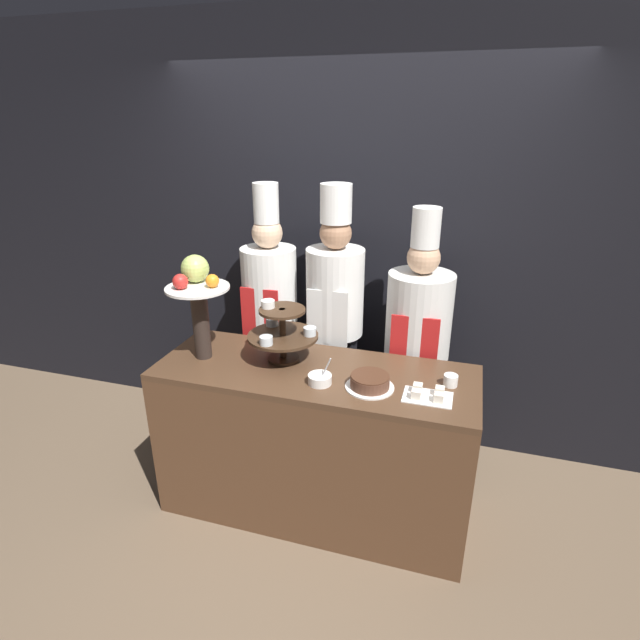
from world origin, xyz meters
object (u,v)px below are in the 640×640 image
object	(u,v)px
cake_round	(370,382)
cake_square_tray	(428,395)
cup_white	(451,380)
chef_center_right	(417,339)
serving_bowl_near	(320,379)
fruit_pedestal	(197,293)
chef_left	(270,313)
chef_center_left	(335,316)
tiered_stand	(282,331)

from	to	relation	value
cake_round	cake_square_tray	bearing A→B (deg)	-2.56
cup_white	chef_center_right	world-z (taller)	chef_center_right
cup_white	serving_bowl_near	size ratio (longest dim) A/B	0.47
chef_center_right	serving_bowl_near	bearing A→B (deg)	-121.31
chef_center_right	fruit_pedestal	bearing A→B (deg)	-154.43
chef_left	chef_center_left	xyz separation A→B (m)	(0.43, 0.00, 0.03)
chef_left	chef_center_left	bearing A→B (deg)	0.01
fruit_pedestal	tiered_stand	bearing A→B (deg)	8.76
cake_square_tray	chef_left	distance (m)	1.27
cake_square_tray	chef_center_left	size ratio (longest dim) A/B	0.13
cup_white	cake_square_tray	xyz separation A→B (m)	(-0.10, -0.15, -0.01)
tiered_stand	cup_white	world-z (taller)	tiered_stand
fruit_pedestal	serving_bowl_near	bearing A→B (deg)	-9.88
cup_white	chef_left	bearing A→B (deg)	156.84
serving_bowl_near	chef_center_right	world-z (taller)	chef_center_right
tiered_stand	serving_bowl_near	distance (m)	0.37
tiered_stand	chef_center_right	world-z (taller)	chef_center_right
cake_round	tiered_stand	bearing A→B (deg)	162.28
cake_round	chef_center_right	xyz separation A→B (m)	(0.16, 0.64, -0.03)
cup_white	chef_center_right	size ratio (longest dim) A/B	0.04
fruit_pedestal	serving_bowl_near	size ratio (longest dim) A/B	3.76
chef_left	chef_center_left	size ratio (longest dim) A/B	0.99
tiered_stand	cup_white	distance (m)	0.92
fruit_pedestal	serving_bowl_near	world-z (taller)	fruit_pedestal
serving_bowl_near	chef_left	xyz separation A→B (m)	(-0.54, 0.67, 0.04)
cup_white	chef_left	xyz separation A→B (m)	(-1.18, 0.50, 0.04)
fruit_pedestal	cup_white	size ratio (longest dim) A/B	8.00
cake_round	chef_left	distance (m)	1.02
chef_center_right	tiered_stand	bearing A→B (deg)	-145.19
cake_square_tray	chef_left	xyz separation A→B (m)	(-1.08, 0.66, 0.05)
tiered_stand	fruit_pedestal	distance (m)	0.50
cake_square_tray	chef_center_right	distance (m)	0.67
cup_white	serving_bowl_near	bearing A→B (deg)	-164.93
fruit_pedestal	cake_square_tray	xyz separation A→B (m)	(1.27, -0.11, -0.35)
chef_center_right	cake_square_tray	bearing A→B (deg)	-79.05
serving_bowl_near	tiered_stand	bearing A→B (deg)	144.21
tiered_stand	cake_round	bearing A→B (deg)	-17.72
fruit_pedestal	chef_left	bearing A→B (deg)	70.83
chef_center_left	chef_center_right	size ratio (longest dim) A/B	1.06
chef_left	fruit_pedestal	bearing A→B (deg)	-109.17
cup_white	chef_center_left	distance (m)	0.90
serving_bowl_near	chef_center_left	size ratio (longest dim) A/B	0.08
cup_white	serving_bowl_near	world-z (taller)	serving_bowl_near
cup_white	cake_square_tray	world-z (taller)	cup_white
fruit_pedestal	chef_center_right	xyz separation A→B (m)	(1.14, 0.55, -0.36)
tiered_stand	serving_bowl_near	size ratio (longest dim) A/B	2.58
tiered_stand	chef_center_right	bearing A→B (deg)	34.81
serving_bowl_near	chef_center_left	distance (m)	0.69
cake_round	chef_center_right	distance (m)	0.66
serving_bowl_near	chef_left	bearing A→B (deg)	128.82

